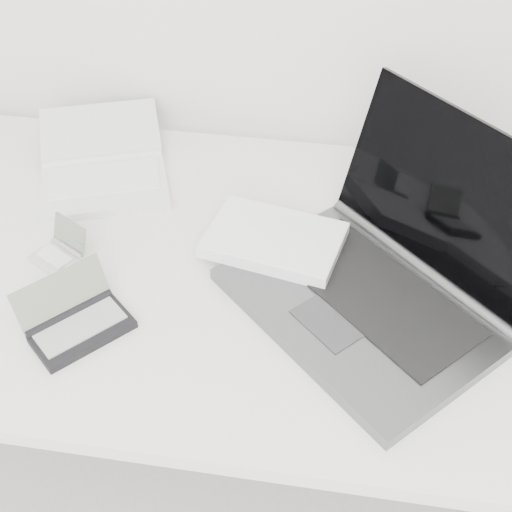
# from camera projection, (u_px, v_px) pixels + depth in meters

# --- Properties ---
(desk) EXTENTS (1.60, 0.80, 0.73)m
(desk) POSITION_uv_depth(u_px,v_px,m) (276.00, 286.00, 1.30)
(desk) COLOR white
(desk) RESTS_ON ground
(laptop_large) EXTENTS (0.61, 0.57, 0.29)m
(laptop_large) POSITION_uv_depth(u_px,v_px,m) (366.00, 270.00, 1.20)
(laptop_large) COLOR #5C5E61
(laptop_large) RESTS_ON desk
(netbook_open_white) EXTENTS (0.34, 0.39, 0.06)m
(netbook_open_white) POSITION_uv_depth(u_px,v_px,m) (103.00, 170.00, 1.45)
(netbook_open_white) COLOR white
(netbook_open_white) RESTS_ON desk
(pda_silver) EXTENTS (0.11, 0.11, 0.06)m
(pda_silver) POSITION_uv_depth(u_px,v_px,m) (60.00, 252.00, 1.28)
(pda_silver) COLOR silver
(pda_silver) RESTS_ON desk
(palmtop_charcoal) EXTENTS (0.19, 0.19, 0.08)m
(palmtop_charcoal) POSITION_uv_depth(u_px,v_px,m) (76.00, 322.00, 1.15)
(palmtop_charcoal) COLOR black
(palmtop_charcoal) RESTS_ON desk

